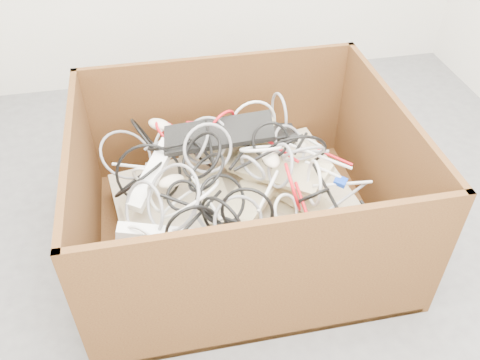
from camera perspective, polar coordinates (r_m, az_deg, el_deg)
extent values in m
plane|color=#4D4E50|center=(2.10, 3.40, -8.25)|extent=(3.00, 3.00, 0.00)
cube|color=#3A1E0E|center=(2.15, 0.10, -6.13)|extent=(1.21, 1.00, 0.03)
cube|color=#3A1E0E|center=(2.34, -2.28, 7.33)|extent=(1.21, 0.02, 0.59)
cube|color=#3A1E0E|center=(1.63, 3.59, -11.77)|extent=(1.21, 0.03, 0.59)
cube|color=#3A1E0E|center=(2.12, 15.93, 1.59)|extent=(0.03, 0.95, 0.59)
cube|color=#3A1E0E|center=(1.96, -17.11, -2.72)|extent=(0.02, 0.95, 0.59)
cube|color=#C6B493|center=(2.11, 0.00, -4.40)|extent=(1.06, 0.91, 0.19)
cube|color=#C6B493|center=(2.00, -2.44, -4.60)|extent=(0.76, 0.68, 0.21)
cube|color=beige|center=(2.06, -7.42, -2.14)|extent=(0.44, 0.19, 0.14)
cube|color=beige|center=(2.07, 3.86, -0.17)|extent=(0.41, 0.39, 0.14)
cube|color=beige|center=(1.98, 4.46, -5.14)|extent=(0.28, 0.45, 0.11)
cube|color=beige|center=(1.79, -6.70, -7.67)|extent=(0.42, 0.26, 0.20)
cube|color=beige|center=(1.97, 9.65, -3.71)|extent=(0.30, 0.43, 0.16)
cube|color=beige|center=(2.18, -1.56, 4.57)|extent=(0.42, 0.17, 0.19)
cube|color=beige|center=(1.93, 0.87, -2.25)|extent=(0.36, 0.43, 0.12)
cube|color=beige|center=(1.99, 4.29, 1.29)|extent=(0.38, 0.42, 0.15)
cube|color=black|center=(2.10, 0.49, 5.44)|extent=(0.44, 0.20, 0.08)
cube|color=black|center=(1.96, -2.43, 5.28)|extent=(0.43, 0.21, 0.11)
ellipsoid|color=beige|center=(1.93, -7.73, -0.14)|extent=(0.12, 0.09, 0.04)
ellipsoid|color=beige|center=(2.11, 6.55, 4.16)|extent=(0.12, 0.12, 0.04)
ellipsoid|color=beige|center=(1.69, -2.48, -9.08)|extent=(0.12, 0.10, 0.04)
ellipsoid|color=beige|center=(1.84, 3.47, 2.43)|extent=(0.07, 0.11, 0.04)
ellipsoid|color=beige|center=(2.10, -9.09, 6.18)|extent=(0.12, 0.11, 0.04)
cube|color=white|center=(1.92, -9.85, 0.65)|extent=(0.21, 0.30, 0.13)
cube|color=white|center=(1.72, -8.96, -6.14)|extent=(0.29, 0.10, 0.10)
cube|color=#0B31B1|center=(1.90, 11.22, -0.16)|extent=(0.06, 0.06, 0.03)
torus|color=gray|center=(1.77, 1.44, 1.35)|extent=(0.11, 0.12, 0.15)
torus|color=silver|center=(1.83, 2.36, 3.54)|extent=(0.22, 0.19, 0.13)
torus|color=silver|center=(1.81, 8.33, -0.34)|extent=(0.03, 0.23, 0.23)
torus|color=red|center=(1.78, 5.94, -0.74)|extent=(0.08, 0.25, 0.24)
torus|color=black|center=(2.12, -10.17, 4.23)|extent=(0.15, 0.33, 0.31)
torus|color=gray|center=(1.93, -4.29, 3.90)|extent=(0.08, 0.13, 0.13)
torus|color=black|center=(1.70, -5.46, -5.47)|extent=(0.26, 0.07, 0.26)
torus|color=black|center=(1.98, -11.18, 0.23)|extent=(0.30, 0.29, 0.19)
torus|color=silver|center=(1.72, -11.18, -6.47)|extent=(0.13, 0.10, 0.16)
torus|color=silver|center=(1.81, -9.54, -2.07)|extent=(0.08, 0.14, 0.15)
torus|color=silver|center=(1.77, -5.62, -2.07)|extent=(0.29, 0.25, 0.22)
torus|color=gray|center=(1.80, 4.53, 1.62)|extent=(0.10, 0.19, 0.17)
torus|color=gray|center=(1.77, -10.77, -3.53)|extent=(0.19, 0.24, 0.26)
torus|color=gray|center=(1.74, -7.60, -1.98)|extent=(0.27, 0.32, 0.22)
torus|color=silver|center=(1.77, 5.21, -3.43)|extent=(0.13, 0.12, 0.15)
torus|color=gray|center=(2.05, 5.65, 4.04)|extent=(0.16, 0.19, 0.18)
torus|color=gray|center=(2.13, 4.41, 7.48)|extent=(0.03, 0.23, 0.23)
torus|color=black|center=(1.78, -3.85, 0.87)|extent=(0.19, 0.24, 0.16)
torus|color=red|center=(2.03, -2.07, 6.30)|extent=(0.17, 0.12, 0.19)
torus|color=black|center=(2.04, -0.67, 5.66)|extent=(0.13, 0.14, 0.12)
torus|color=black|center=(1.75, 8.22, -1.75)|extent=(0.17, 0.12, 0.13)
torus|color=red|center=(2.10, -7.26, 4.84)|extent=(0.21, 0.28, 0.20)
torus|color=gray|center=(1.86, -3.62, 3.57)|extent=(0.22, 0.11, 0.22)
torus|color=black|center=(1.98, -4.64, 3.17)|extent=(0.15, 0.18, 0.21)
torus|color=silver|center=(1.95, -10.59, 0.36)|extent=(0.14, 0.08, 0.15)
torus|color=black|center=(1.83, -4.37, 2.78)|extent=(0.19, 0.25, 0.19)
torus|color=black|center=(1.89, 3.45, 4.47)|extent=(0.20, 0.10, 0.18)
torus|color=black|center=(2.03, -7.14, 4.30)|extent=(0.31, 0.26, 0.18)
torus|color=black|center=(1.97, -10.24, 0.60)|extent=(0.35, 0.12, 0.34)
torus|color=gray|center=(1.99, -3.95, 4.50)|extent=(0.21, 0.19, 0.19)
torus|color=black|center=(1.71, -2.04, -2.22)|extent=(0.21, 0.19, 0.15)
torus|color=silver|center=(2.12, -8.67, 4.65)|extent=(0.13, 0.16, 0.19)
torus|color=black|center=(1.69, -1.91, -4.97)|extent=(0.16, 0.22, 0.26)
torus|color=gray|center=(1.69, -0.21, -4.60)|extent=(0.18, 0.13, 0.16)
torus|color=black|center=(1.92, 6.13, 2.96)|extent=(0.35, 0.14, 0.33)
torus|color=gray|center=(1.87, 7.16, 2.92)|extent=(0.22, 0.14, 0.18)
torus|color=gray|center=(2.16, -12.70, 2.82)|extent=(0.24, 0.28, 0.20)
torus|color=black|center=(1.66, 0.81, -3.59)|extent=(0.24, 0.08, 0.25)
torus|color=silver|center=(2.12, 1.50, 6.37)|extent=(0.26, 0.07, 0.26)
torus|color=black|center=(1.78, -6.49, -1.76)|extent=(0.17, 0.14, 0.11)
cylinder|color=red|center=(2.17, -6.81, 5.93)|extent=(0.17, 0.11, 0.06)
cylinder|color=black|center=(1.79, 9.63, -0.81)|extent=(0.02, 0.27, 0.03)
cylinder|color=gray|center=(1.95, 6.52, 3.19)|extent=(0.23, 0.09, 0.04)
cylinder|color=silver|center=(1.75, 3.16, -1.24)|extent=(0.12, 0.16, 0.05)
cylinder|color=gray|center=(1.91, 11.72, -2.05)|extent=(0.22, 0.12, 0.04)
cylinder|color=black|center=(1.91, -3.41, 4.21)|extent=(0.03, 0.24, 0.05)
cylinder|color=silver|center=(1.70, 3.12, -6.81)|extent=(0.09, 0.14, 0.07)
cylinder|color=black|center=(1.68, -2.43, -4.77)|extent=(0.15, 0.19, 0.02)
cylinder|color=black|center=(1.82, 3.31, 3.14)|extent=(0.28, 0.12, 0.05)
cylinder|color=silver|center=(1.97, -11.55, 1.50)|extent=(0.19, 0.08, 0.02)
cylinder|color=gray|center=(2.05, -7.46, 5.01)|extent=(0.25, 0.06, 0.09)
cylinder|color=black|center=(1.87, 0.08, 2.87)|extent=(0.12, 0.18, 0.04)
cylinder|color=black|center=(1.94, 6.84, 4.12)|extent=(0.09, 0.13, 0.02)
cylinder|color=gray|center=(1.70, -2.99, -6.78)|extent=(0.11, 0.27, 0.05)
cylinder|color=gray|center=(1.72, -3.93, -6.01)|extent=(0.15, 0.02, 0.02)
cylinder|color=black|center=(1.69, -4.20, -3.39)|extent=(0.27, 0.12, 0.11)
cylinder|color=black|center=(1.94, 2.70, 4.57)|extent=(0.25, 0.06, 0.05)
cylinder|color=silver|center=(1.66, -0.36, -6.60)|extent=(0.13, 0.03, 0.02)
cylinder|color=red|center=(2.09, 10.62, 2.53)|extent=(0.13, 0.10, 0.05)
cylinder|color=red|center=(1.76, 11.38, -6.12)|extent=(0.05, 0.16, 0.06)
cylinder|color=red|center=(1.79, 6.91, -2.07)|extent=(0.01, 0.15, 0.03)
cylinder|color=black|center=(1.76, -13.05, -8.25)|extent=(0.16, 0.09, 0.03)
cylinder|color=black|center=(2.02, 4.81, 4.45)|extent=(0.18, 0.10, 0.07)
cylinder|color=silver|center=(1.74, -3.81, -2.01)|extent=(0.08, 0.23, 0.03)
cylinder|color=silver|center=(1.91, 11.48, -0.43)|extent=(0.24, 0.03, 0.04)
cylinder|color=silver|center=(1.89, 9.31, 1.15)|extent=(0.13, 0.08, 0.06)
cylinder|color=red|center=(1.94, 3.70, 4.06)|extent=(0.16, 0.20, 0.06)
cylinder|color=silver|center=(2.07, 7.65, 4.56)|extent=(0.07, 0.17, 0.05)
cylinder|color=black|center=(1.83, 14.55, -3.87)|extent=(0.05, 0.12, 0.05)
cylinder|color=red|center=(2.13, -2.52, 6.46)|extent=(0.27, 0.08, 0.10)
cylinder|color=black|center=(1.69, -4.28, -3.50)|extent=(0.16, 0.18, 0.02)
cylinder|color=silver|center=(1.93, 8.83, 2.71)|extent=(0.24, 0.13, 0.08)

